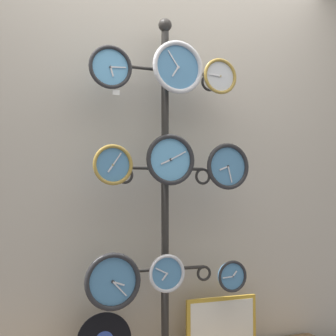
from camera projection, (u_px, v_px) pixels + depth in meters
The scene contains 13 objects.
shop_wall at pixel (156, 132), 2.93m from camera, with size 4.40×0.04×2.80m.
display_stand at pixel (165, 236), 2.75m from camera, with size 0.70×0.40×2.07m.
clock_top_left at pixel (110, 67), 2.59m from camera, with size 0.25×0.04×0.25m.
clock_top_center at pixel (178, 67), 2.74m from camera, with size 0.32×0.04×0.32m.
clock_top_right at pixel (220, 76), 2.82m from camera, with size 0.22×0.04×0.22m.
clock_middle_left at pixel (113, 165), 2.57m from camera, with size 0.23×0.04×0.23m.
clock_middle_center at pixel (170, 160), 2.68m from camera, with size 0.29×0.04×0.29m.
clock_middle_right at pixel (228, 166), 2.79m from camera, with size 0.28×0.04×0.28m.
clock_bottom_left at pixel (113, 282), 2.51m from camera, with size 0.31×0.04×0.31m.
clock_bottom_center at pixel (167, 273), 2.62m from camera, with size 0.22×0.04×0.22m.
clock_bottom_right at pixel (232, 276), 2.77m from camera, with size 0.19×0.04×0.19m.
picture_frame at pixel (222, 324), 2.84m from camera, with size 0.47×0.02×0.32m.
price_tag_upper at pixel (116, 92), 2.60m from camera, with size 0.04×0.00×0.03m.
Camera 1 is at (-0.98, -2.18, 1.00)m, focal length 50.00 mm.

